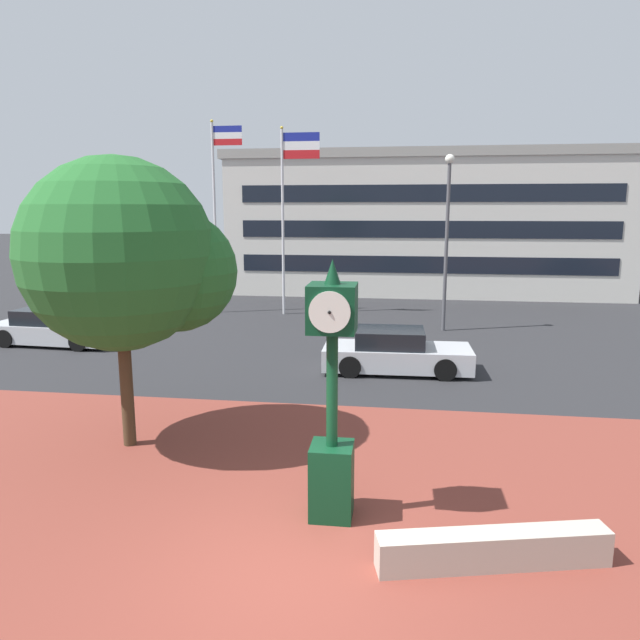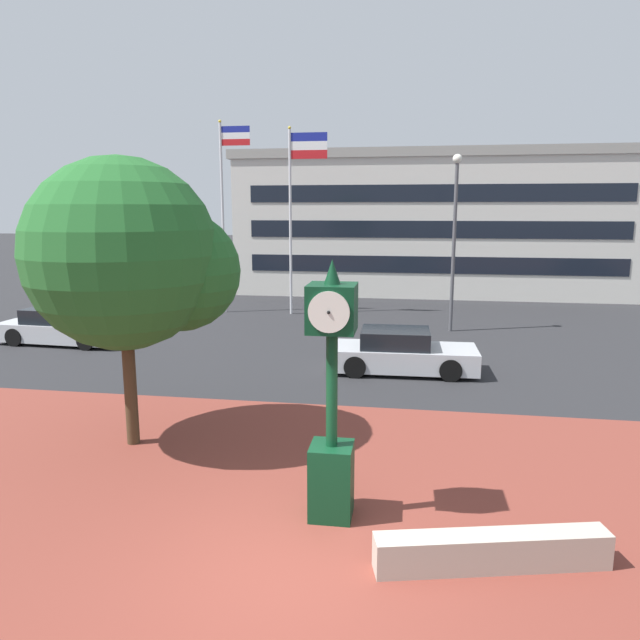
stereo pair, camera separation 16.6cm
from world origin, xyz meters
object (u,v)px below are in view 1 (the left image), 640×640
at_px(car_street_near, 395,353).
at_px(street_lamp_post, 447,225).
at_px(street_clock, 332,405).
at_px(flagpole_secondary, 288,202).
at_px(plaza_tree, 131,258).
at_px(car_street_mid, 55,328).
at_px(civic_building, 422,222).
at_px(flagpole_primary, 217,204).

relative_size(car_street_near, street_lamp_post, 0.64).
height_order(street_clock, flagpole_secondary, flagpole_secondary).
xyz_separation_m(plaza_tree, flagpole_secondary, (0.11, 15.39, 1.25)).
height_order(car_street_mid, street_lamp_post, street_lamp_post).
bearing_deg(car_street_mid, civic_building, 146.36).
distance_m(car_street_near, flagpole_primary, 13.10).
relative_size(flagpole_secondary, street_lamp_post, 1.22).
distance_m(plaza_tree, car_street_mid, 11.31).
relative_size(car_street_near, flagpole_primary, 0.50).
bearing_deg(plaza_tree, street_clock, -29.19).
xyz_separation_m(flagpole_primary, civic_building, (9.55, 10.74, -1.01)).
xyz_separation_m(plaza_tree, car_street_near, (5.13, 6.26, -3.26)).
distance_m(street_clock, street_lamp_post, 15.37).
height_order(plaza_tree, street_lamp_post, street_lamp_post).
relative_size(car_street_near, flagpole_secondary, 0.53).
relative_size(car_street_mid, civic_building, 0.21).
bearing_deg(flagpole_secondary, civic_building, 59.72).
relative_size(car_street_near, car_street_mid, 0.94).
xyz_separation_m(street_clock, car_street_near, (0.87, 8.64, -1.26)).
xyz_separation_m(plaza_tree, flagpole_primary, (-3.16, 15.39, 1.17)).
height_order(flagpole_primary, flagpole_secondary, flagpole_primary).
xyz_separation_m(flagpole_secondary, street_lamp_post, (6.84, -2.82, -0.92)).
bearing_deg(plaza_tree, car_street_mid, 130.54).
bearing_deg(car_street_near, flagpole_primary, -139.13).
bearing_deg(car_street_mid, street_lamp_post, 110.45).
bearing_deg(plaza_tree, car_street_near, 50.66).
distance_m(plaza_tree, car_street_near, 8.72).
distance_m(street_clock, civic_building, 28.67).
xyz_separation_m(civic_building, street_lamp_post, (0.57, -13.56, 0.17)).
relative_size(plaza_tree, flagpole_secondary, 0.69).
height_order(car_street_near, street_lamp_post, street_lamp_post).
height_order(street_clock, car_street_near, street_clock).
relative_size(street_clock, flagpole_secondary, 0.49).
distance_m(street_clock, plaza_tree, 5.28).
relative_size(street_clock, flagpole_primary, 0.47).
height_order(flagpole_secondary, civic_building, flagpole_secondary).
height_order(street_clock, flagpole_primary, flagpole_primary).
distance_m(street_clock, car_street_mid, 15.56).
bearing_deg(street_lamp_post, flagpole_primary, 164.41).
xyz_separation_m(flagpole_primary, street_lamp_post, (10.11, -2.82, -0.84)).
bearing_deg(civic_building, car_street_mid, -126.88).
height_order(civic_building, street_lamp_post, civic_building).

